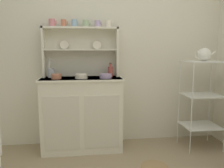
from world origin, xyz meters
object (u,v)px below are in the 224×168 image
at_px(bowl_mixing_large, 56,76).
at_px(utensil_jar, 51,73).
at_px(hutch_cabinet, 82,113).
at_px(jam_bottle, 110,71).
at_px(porcelain_teapot, 204,54).
at_px(hutch_shelf_unit, 81,48).
at_px(bakers_rack, 202,94).
at_px(cup_rose_0, 52,23).

height_order(bowl_mixing_large, utensil_jar, utensil_jar).
height_order(hutch_cabinet, jam_bottle, jam_bottle).
distance_m(bowl_mixing_large, porcelain_teapot, 1.83).
xyz_separation_m(utensil_jar, porcelain_teapot, (1.89, -0.21, 0.23)).
height_order(hutch_cabinet, hutch_shelf_unit, hutch_shelf_unit).
bearing_deg(bowl_mixing_large, hutch_shelf_unit, 38.73).
xyz_separation_m(bowl_mixing_large, utensil_jar, (-0.08, 0.15, 0.03)).
bearing_deg(bowl_mixing_large, bakers_rack, -1.95).
relative_size(hutch_cabinet, bakers_rack, 0.90).
xyz_separation_m(hutch_shelf_unit, bowl_mixing_large, (-0.29, -0.24, -0.34)).
relative_size(hutch_cabinet, jam_bottle, 5.70).
bearing_deg(utensil_jar, jam_bottle, 0.60).
distance_m(bakers_rack, jam_bottle, 1.20).
height_order(bakers_rack, jam_bottle, bakers_rack).
bearing_deg(jam_bottle, cup_rose_0, 177.12).
bearing_deg(hutch_cabinet, cup_rose_0, 160.35).
distance_m(hutch_cabinet, bowl_mixing_large, 0.57).
xyz_separation_m(bakers_rack, jam_bottle, (-1.14, 0.22, 0.28)).
distance_m(hutch_shelf_unit, cup_rose_0, 0.46).
height_order(bakers_rack, bowl_mixing_large, bakers_rack).
height_order(hutch_cabinet, cup_rose_0, cup_rose_0).
distance_m(hutch_shelf_unit, bakers_rack, 1.65).
xyz_separation_m(jam_bottle, porcelain_teapot, (1.14, -0.22, 0.21)).
xyz_separation_m(bakers_rack, bowl_mixing_large, (-1.81, 0.06, 0.24)).
xyz_separation_m(hutch_shelf_unit, cup_rose_0, (-0.34, -0.04, 0.30)).
relative_size(hutch_cabinet, bowl_mixing_large, 8.34).
height_order(jam_bottle, utensil_jar, utensil_jar).
distance_m(bakers_rack, bowl_mixing_large, 1.83).
relative_size(hutch_cabinet, cup_rose_0, 10.92).
bearing_deg(jam_bottle, utensil_jar, -179.40).
distance_m(bowl_mixing_large, utensil_jar, 0.17).
relative_size(bakers_rack, porcelain_teapot, 4.45).
relative_size(cup_rose_0, bowl_mixing_large, 0.76).
bearing_deg(porcelain_teapot, bowl_mixing_large, 178.05).
height_order(bakers_rack, cup_rose_0, cup_rose_0).
xyz_separation_m(hutch_cabinet, hutch_shelf_unit, (-0.00, 0.16, 0.81)).
xyz_separation_m(hutch_cabinet, porcelain_teapot, (1.51, -0.13, 0.73)).
bearing_deg(bowl_mixing_large, jam_bottle, 13.49).
relative_size(jam_bottle, utensil_jar, 0.73).
bearing_deg(hutch_shelf_unit, jam_bottle, -11.54).
distance_m(hutch_shelf_unit, jam_bottle, 0.48).
distance_m(hutch_shelf_unit, bowl_mixing_large, 0.51).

